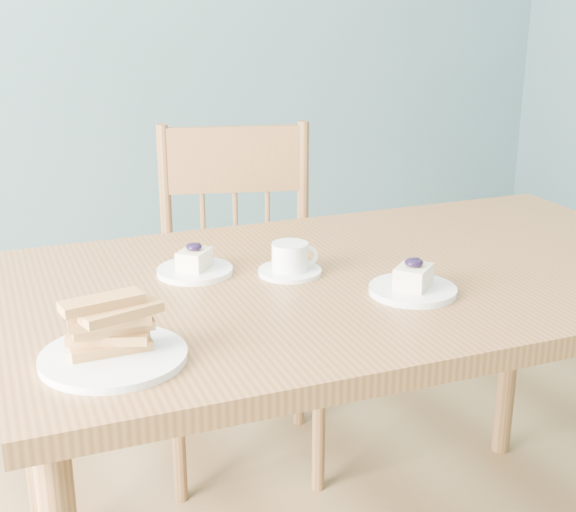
{
  "coord_description": "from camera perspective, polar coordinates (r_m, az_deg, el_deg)",
  "views": [
    {
      "loc": [
        -0.93,
        -1.06,
        1.33
      ],
      "look_at": [
        -0.22,
        0.28,
        0.82
      ],
      "focal_mm": 50.0,
      "sensor_mm": 36.0,
      "label": 1
    }
  ],
  "objects": [
    {
      "name": "cheesecake_plate_near",
      "position": [
        1.54,
        8.88,
        -2.01
      ],
      "size": [
        0.17,
        0.17,
        0.07
      ],
      "rotation": [
        0.0,
        0.0,
        0.61
      ],
      "color": "white",
      "rests_on": "dining_table"
    },
    {
      "name": "cheesecake_plate_far",
      "position": [
        1.64,
        -6.65,
        -0.7
      ],
      "size": [
        0.15,
        0.15,
        0.06
      ],
      "rotation": [
        0.0,
        0.0,
        0.72
      ],
      "color": "white",
      "rests_on": "dining_table"
    },
    {
      "name": "dining_table",
      "position": [
        1.68,
        5.37,
        -3.61
      ],
      "size": [
        1.54,
        0.98,
        0.78
      ],
      "rotation": [
        0.0,
        0.0,
        -0.11
      ],
      "color": "brown",
      "rests_on": "ground"
    },
    {
      "name": "dining_chair",
      "position": [
        2.28,
        -3.39,
        -2.98
      ],
      "size": [
        0.56,
        0.55,
        0.97
      ],
      "rotation": [
        0.0,
        0.0,
        -0.35
      ],
      "color": "brown",
      "rests_on": "ground"
    },
    {
      "name": "coffee_cup",
      "position": [
        1.62,
        0.18,
        -0.34
      ],
      "size": [
        0.13,
        0.13,
        0.06
      ],
      "rotation": [
        0.0,
        0.0,
        -0.38
      ],
      "color": "white",
      "rests_on": "dining_table"
    },
    {
      "name": "biscotti_plate",
      "position": [
        1.28,
        -12.39,
        -5.88
      ],
      "size": [
        0.23,
        0.23,
        0.11
      ],
      "rotation": [
        0.0,
        0.0,
        -0.03
      ],
      "color": "white",
      "rests_on": "dining_table"
    }
  ]
}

